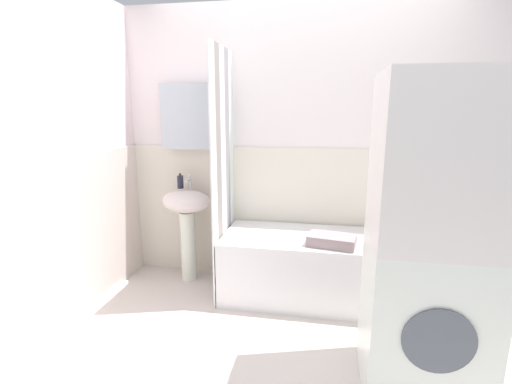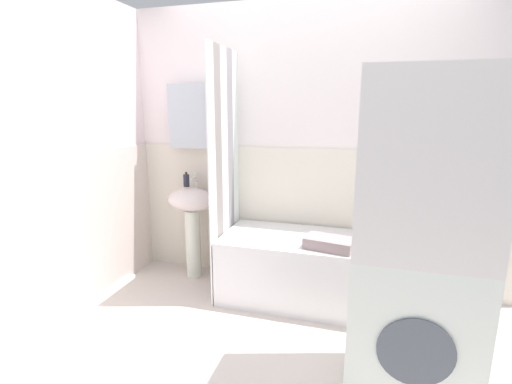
{
  "view_description": "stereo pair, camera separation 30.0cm",
  "coord_description": "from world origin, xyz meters",
  "px_view_note": "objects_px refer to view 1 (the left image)",
  "views": [
    {
      "loc": [
        0.21,
        -2.02,
        1.56
      ],
      "look_at": [
        -0.32,
        0.86,
        0.89
      ],
      "focal_mm": 26.48,
      "sensor_mm": 36.0,
      "label": 1
    },
    {
      "loc": [
        0.5,
        -1.95,
        1.56
      ],
      "look_at": [
        -0.32,
        0.86,
        0.89
      ],
      "focal_mm": 26.48,
      "sensor_mm": 36.0,
      "label": 2
    }
  ],
  "objects_px": {
    "lotion_bottle": "(386,223)",
    "washer_dryer_stack": "(431,242)",
    "sink": "(187,215)",
    "towel_folded": "(332,240)",
    "soap_dispenser": "(180,182)",
    "shampoo_bottle": "(413,221)",
    "bathtub": "(323,268)",
    "body_wash_bottle": "(401,224)"
  },
  "relations": [
    {
      "from": "sink",
      "to": "towel_folded",
      "type": "distance_m",
      "value": 1.3
    },
    {
      "from": "sink",
      "to": "soap_dispenser",
      "type": "distance_m",
      "value": 0.3
    },
    {
      "from": "bathtub",
      "to": "body_wash_bottle",
      "type": "xyz_separation_m",
      "value": [
        0.62,
        0.24,
        0.34
      ]
    },
    {
      "from": "sink",
      "to": "body_wash_bottle",
      "type": "xyz_separation_m",
      "value": [
        1.83,
        0.1,
        -0.01
      ]
    },
    {
      "from": "bathtub",
      "to": "towel_folded",
      "type": "xyz_separation_m",
      "value": [
        0.05,
        -0.18,
        0.31
      ]
    },
    {
      "from": "shampoo_bottle",
      "to": "washer_dryer_stack",
      "type": "height_order",
      "value": "washer_dryer_stack"
    },
    {
      "from": "body_wash_bottle",
      "to": "towel_folded",
      "type": "distance_m",
      "value": 0.71
    },
    {
      "from": "sink",
      "to": "bathtub",
      "type": "relative_size",
      "value": 0.51
    },
    {
      "from": "body_wash_bottle",
      "to": "lotion_bottle",
      "type": "height_order",
      "value": "body_wash_bottle"
    },
    {
      "from": "sink",
      "to": "body_wash_bottle",
      "type": "relative_size",
      "value": 5.33
    },
    {
      "from": "bathtub",
      "to": "body_wash_bottle",
      "type": "relative_size",
      "value": 10.41
    },
    {
      "from": "shampoo_bottle",
      "to": "lotion_bottle",
      "type": "bearing_deg",
      "value": -174.39
    },
    {
      "from": "soap_dispenser",
      "to": "shampoo_bottle",
      "type": "distance_m",
      "value": 2.02
    },
    {
      "from": "body_wash_bottle",
      "to": "lotion_bottle",
      "type": "bearing_deg",
      "value": 173.16
    },
    {
      "from": "towel_folded",
      "to": "washer_dryer_stack",
      "type": "height_order",
      "value": "washer_dryer_stack"
    },
    {
      "from": "sink",
      "to": "lotion_bottle",
      "type": "relative_size",
      "value": 5.48
    },
    {
      "from": "sink",
      "to": "soap_dispenser",
      "type": "height_order",
      "value": "soap_dispenser"
    },
    {
      "from": "bathtub",
      "to": "washer_dryer_stack",
      "type": "distance_m",
      "value": 1.22
    },
    {
      "from": "soap_dispenser",
      "to": "shampoo_bottle",
      "type": "bearing_deg",
      "value": 1.75
    },
    {
      "from": "sink",
      "to": "soap_dispenser",
      "type": "bearing_deg",
      "value": 137.86
    },
    {
      "from": "lotion_bottle",
      "to": "towel_folded",
      "type": "height_order",
      "value": "lotion_bottle"
    },
    {
      "from": "bathtub",
      "to": "washer_dryer_stack",
      "type": "height_order",
      "value": "washer_dryer_stack"
    },
    {
      "from": "sink",
      "to": "towel_folded",
      "type": "height_order",
      "value": "sink"
    },
    {
      "from": "sink",
      "to": "lotion_bottle",
      "type": "xyz_separation_m",
      "value": [
        1.71,
        0.11,
        -0.01
      ]
    },
    {
      "from": "lotion_bottle",
      "to": "washer_dryer_stack",
      "type": "height_order",
      "value": "washer_dryer_stack"
    },
    {
      "from": "soap_dispenser",
      "to": "body_wash_bottle",
      "type": "bearing_deg",
      "value": 0.77
    },
    {
      "from": "washer_dryer_stack",
      "to": "lotion_bottle",
      "type": "bearing_deg",
      "value": 91.83
    },
    {
      "from": "lotion_bottle",
      "to": "towel_folded",
      "type": "xyz_separation_m",
      "value": [
        -0.45,
        -0.43,
        -0.03
      ]
    },
    {
      "from": "shampoo_bottle",
      "to": "body_wash_bottle",
      "type": "xyz_separation_m",
      "value": [
        -0.1,
        -0.04,
        -0.02
      ]
    },
    {
      "from": "lotion_bottle",
      "to": "shampoo_bottle",
      "type": "bearing_deg",
      "value": 5.61
    },
    {
      "from": "shampoo_bottle",
      "to": "washer_dryer_stack",
      "type": "distance_m",
      "value": 1.22
    },
    {
      "from": "towel_folded",
      "to": "washer_dryer_stack",
      "type": "xyz_separation_m",
      "value": [
        0.49,
        -0.73,
        0.29
      ]
    },
    {
      "from": "soap_dispenser",
      "to": "shampoo_bottle",
      "type": "relative_size",
      "value": 0.71
    },
    {
      "from": "washer_dryer_stack",
      "to": "bathtub",
      "type": "bearing_deg",
      "value": 120.45
    },
    {
      "from": "body_wash_bottle",
      "to": "bathtub",
      "type": "bearing_deg",
      "value": -159.03
    },
    {
      "from": "sink",
      "to": "shampoo_bottle",
      "type": "distance_m",
      "value": 1.93
    },
    {
      "from": "shampoo_bottle",
      "to": "towel_folded",
      "type": "height_order",
      "value": "shampoo_bottle"
    },
    {
      "from": "soap_dispenser",
      "to": "lotion_bottle",
      "type": "relative_size",
      "value": 0.91
    },
    {
      "from": "sink",
      "to": "lotion_bottle",
      "type": "bearing_deg",
      "value": 3.68
    },
    {
      "from": "soap_dispenser",
      "to": "body_wash_bottle",
      "type": "distance_m",
      "value": 1.93
    },
    {
      "from": "washer_dryer_stack",
      "to": "soap_dispenser",
      "type": "bearing_deg",
      "value": 148.31
    },
    {
      "from": "shampoo_bottle",
      "to": "body_wash_bottle",
      "type": "bearing_deg",
      "value": -159.8
    }
  ]
}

